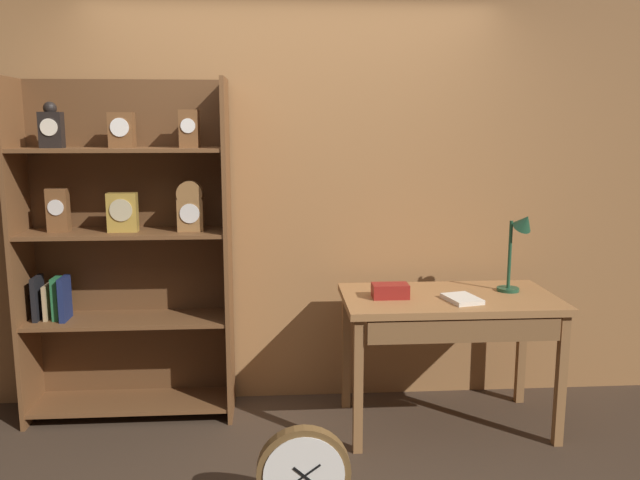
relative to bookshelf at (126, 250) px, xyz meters
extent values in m
cube|color=#9E6B3D|center=(1.00, 0.21, 0.28)|extent=(4.80, 0.05, 2.60)
cube|color=brown|center=(-0.59, -0.04, -0.01)|extent=(0.02, 0.38, 2.03)
cube|color=brown|center=(0.61, -0.04, -0.01)|extent=(0.03, 0.38, 2.03)
cube|color=brown|center=(0.01, 0.14, -0.01)|extent=(1.23, 0.01, 2.03)
cube|color=brown|center=(0.01, -0.04, -0.94)|extent=(1.18, 0.36, 0.02)
cube|color=brown|center=(0.01, -0.04, -0.42)|extent=(1.18, 0.36, 0.02)
cube|color=brown|center=(0.01, -0.04, 0.11)|extent=(1.18, 0.36, 0.02)
cube|color=brown|center=(0.01, -0.04, 0.60)|extent=(1.18, 0.36, 0.02)
cube|color=black|center=(-0.36, -0.06, 0.71)|extent=(0.13, 0.08, 0.20)
sphere|color=black|center=(-0.36, -0.06, 0.83)|extent=(0.07, 0.07, 0.07)
cylinder|color=silver|center=(-0.36, -0.10, 0.73)|extent=(0.10, 0.01, 0.10)
cube|color=brown|center=(-0.37, -0.02, 0.25)|extent=(0.12, 0.07, 0.25)
cylinder|color=silver|center=(-0.37, -0.06, 0.27)|extent=(0.09, 0.01, 0.09)
cube|color=brown|center=(0.02, -0.04, 0.71)|extent=(0.14, 0.10, 0.20)
cylinder|color=white|center=(0.02, -0.09, 0.72)|extent=(0.10, 0.01, 0.10)
cube|color=#B28C38|center=(0.01, -0.06, 0.24)|extent=(0.17, 0.07, 0.23)
cylinder|color=#C6B78C|center=(0.01, -0.10, 0.25)|extent=(0.13, 0.01, 0.13)
cube|color=brown|center=(0.41, -0.05, 0.72)|extent=(0.11, 0.11, 0.22)
cylinder|color=white|center=(0.41, -0.11, 0.73)|extent=(0.08, 0.01, 0.08)
cube|color=olive|center=(0.40, -0.06, 0.22)|extent=(0.15, 0.08, 0.19)
cylinder|color=olive|center=(0.40, -0.06, 0.34)|extent=(0.15, 0.08, 0.15)
cylinder|color=silver|center=(0.40, -0.10, 0.23)|extent=(0.11, 0.01, 0.11)
cube|color=black|center=(-0.52, -0.03, -0.27)|extent=(0.03, 0.17, 0.26)
cube|color=tan|center=(-0.47, -0.02, -0.30)|extent=(0.02, 0.14, 0.21)
cube|color=#236638|center=(-0.41, -0.04, -0.28)|extent=(0.04, 0.12, 0.25)
cube|color=#19234C|center=(-0.36, -0.05, -0.27)|extent=(0.03, 0.16, 0.26)
cube|color=#9E6B3D|center=(1.89, -0.31, -0.25)|extent=(1.22, 0.68, 0.04)
cube|color=olive|center=(1.33, -0.60, -0.65)|extent=(0.05, 0.05, 0.75)
cube|color=olive|center=(2.45, -0.60, -0.65)|extent=(0.05, 0.05, 0.75)
cube|color=olive|center=(1.33, -0.02, -0.65)|extent=(0.05, 0.05, 0.75)
cube|color=olive|center=(2.45, -0.02, -0.65)|extent=(0.05, 0.05, 0.75)
cube|color=brown|center=(1.89, -0.63, -0.34)|extent=(1.04, 0.03, 0.12)
cylinder|color=#1E472D|center=(2.26, -0.23, -0.22)|extent=(0.13, 0.13, 0.02)
cylinder|color=#1E472D|center=(2.26, -0.23, -0.01)|extent=(0.02, 0.02, 0.40)
cone|color=#1E472D|center=(2.32, -0.28, 0.19)|extent=(0.15, 0.17, 0.13)
cube|color=maroon|center=(1.54, -0.33, -0.19)|extent=(0.21, 0.12, 0.08)
cube|color=silver|center=(1.93, -0.43, -0.22)|extent=(0.21, 0.25, 0.02)
cylinder|color=brown|center=(1.01, -1.23, -0.77)|extent=(0.42, 0.06, 0.42)
cylinder|color=white|center=(1.01, -1.26, -0.77)|extent=(0.36, 0.01, 0.36)
cube|color=black|center=(1.01, -1.27, -0.77)|extent=(0.10, 0.01, 0.09)
cube|color=black|center=(1.01, -1.27, -0.77)|extent=(0.15, 0.01, 0.11)
camera|label=1|loc=(0.89, -3.89, 0.74)|focal=36.71mm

